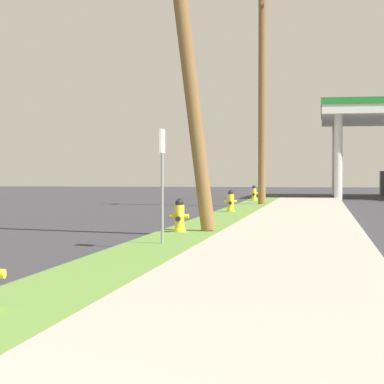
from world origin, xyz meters
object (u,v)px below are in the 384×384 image
object	(u,v)px
fire_hydrant_second	(179,217)
utility_pole_midground	(186,46)
fire_hydrant_third	(231,202)
utility_pole_background	(262,97)
street_sign_post	(162,162)
fire_hydrant_fourth	(254,194)

from	to	relation	value
fire_hydrant_second	utility_pole_midground	xyz separation A→B (m)	(0.14, 0.04, 3.81)
fire_hydrant_third	utility_pole_background	xyz separation A→B (m)	(0.59, 6.26, 4.18)
fire_hydrant_second	fire_hydrant_third	xyz separation A→B (m)	(0.05, 9.35, 0.00)
fire_hydrant_third	street_sign_post	distance (m)	12.28
utility_pole_background	utility_pole_midground	bearing A→B (deg)	-91.83
fire_hydrant_third	utility_pole_background	world-z (taller)	utility_pole_background
street_sign_post	fire_hydrant_fourth	bearing A→B (deg)	90.78
utility_pole_background	fire_hydrant_fourth	bearing A→B (deg)	99.04
utility_pole_midground	street_sign_post	distance (m)	3.92
utility_pole_midground	utility_pole_background	world-z (taller)	utility_pole_background
fire_hydrant_second	fire_hydrant_fourth	size ratio (longest dim) A/B	1.00
fire_hydrant_third	utility_pole_midground	xyz separation A→B (m)	(0.09, -9.30, 3.81)
street_sign_post	fire_hydrant_second	bearing A→B (deg)	94.22
fire_hydrant_third	fire_hydrant_second	bearing A→B (deg)	-90.30
fire_hydrant_fourth	utility_pole_background	xyz separation A→B (m)	(0.74, -4.63, 4.18)
fire_hydrant_third	street_sign_post	size ratio (longest dim) A/B	0.35
utility_pole_background	street_sign_post	distance (m)	18.72
fire_hydrant_second	utility_pole_background	xyz separation A→B (m)	(0.64, 15.60, 4.18)
utility_pole_midground	street_sign_post	bearing A→B (deg)	-88.55
utility_pole_background	street_sign_post	size ratio (longest dim) A/B	4.17
fire_hydrant_third	utility_pole_midground	distance (m)	10.05
fire_hydrant_fourth	utility_pole_midground	bearing A→B (deg)	-89.32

